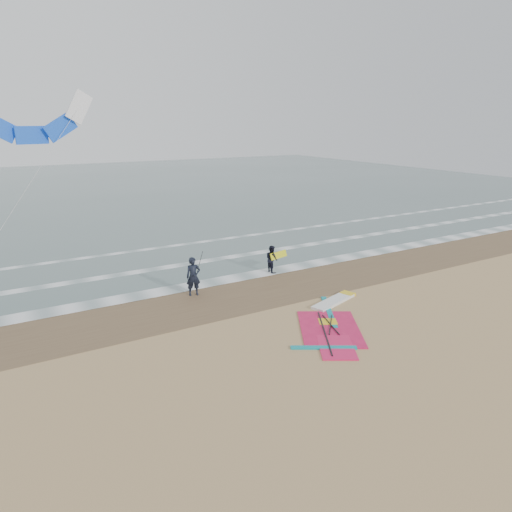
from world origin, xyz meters
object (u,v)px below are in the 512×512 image
windsurf_rig (332,321)px  person_standing (193,277)px  person_walking (272,259)px  surf_kite (30,121)px

windsurf_rig → person_standing: bearing=124.0°
person_standing → person_walking: bearing=23.9°
person_standing → person_walking: (5.31, 1.14, -0.19)m
person_standing → surf_kite: 11.90m
person_standing → surf_kite: bearing=141.5°
surf_kite → windsurf_rig: bearing=-52.8°
person_standing → surf_kite: surf_kite is taller
surf_kite → person_walking: bearing=-28.1°
windsurf_rig → person_walking: size_ratio=3.76×
person_walking → person_standing: bearing=101.3°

